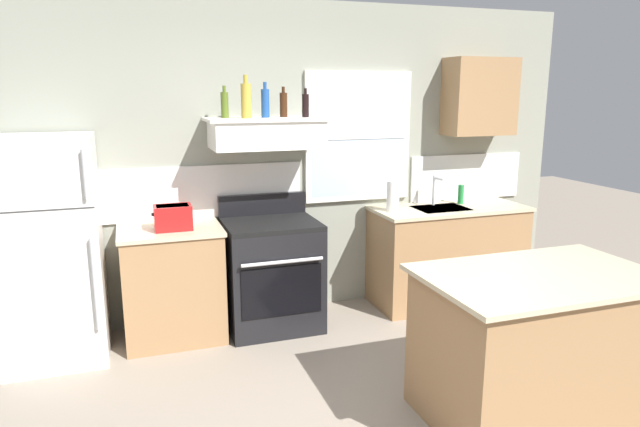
{
  "coord_description": "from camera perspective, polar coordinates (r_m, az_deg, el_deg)",
  "views": [
    {
      "loc": [
        -1.33,
        -2.52,
        1.97
      ],
      "look_at": [
        -0.05,
        1.2,
        1.1
      ],
      "focal_mm": 31.72,
      "sensor_mm": 36.0,
      "label": 1
    }
  ],
  "objects": [
    {
      "name": "bottle_blue_liqueur",
      "position": [
        4.61,
        -5.55,
        11.07
      ],
      "size": [
        0.07,
        0.07,
        0.28
      ],
      "color": "#1E478C",
      "rests_on": "range_hood_shelf"
    },
    {
      "name": "upper_cabinet_right",
      "position": [
        5.53,
        15.8,
        11.27
      ],
      "size": [
        0.64,
        0.32,
        0.7
      ],
      "color": "#9E754C"
    },
    {
      "name": "counter_left_of_stove",
      "position": [
        4.68,
        -14.62,
        -6.82
      ],
      "size": [
        0.79,
        0.63,
        0.91
      ],
      "color": "#9E754C",
      "rests_on": "ground_plane"
    },
    {
      "name": "kitchen_island",
      "position": [
        3.73,
        20.94,
        -12.32
      ],
      "size": [
        1.4,
        0.9,
        0.91
      ],
      "color": "#9E754C",
      "rests_on": "ground_plane"
    },
    {
      "name": "range_hood_shelf",
      "position": [
        4.62,
        -5.46,
        8.11
      ],
      "size": [
        0.96,
        0.52,
        0.24
      ],
      "color": "white"
    },
    {
      "name": "counter_right_with_sink",
      "position": [
        5.43,
        12.69,
        -4.02
      ],
      "size": [
        1.43,
        0.63,
        0.91
      ],
      "color": "#9E754C",
      "rests_on": "ground_plane"
    },
    {
      "name": "bottle_champagne_gold_foil",
      "position": [
        4.52,
        -7.46,
        11.28
      ],
      "size": [
        0.08,
        0.08,
        0.33
      ],
      "color": "#B29333",
      "rests_on": "range_hood_shelf"
    },
    {
      "name": "dish_soap_bottle",
      "position": [
        5.49,
        14.02,
        1.9
      ],
      "size": [
        0.06,
        0.06,
        0.18
      ],
      "primitive_type": "cylinder",
      "color": "#268C3F",
      "rests_on": "counter_right_with_sink"
    },
    {
      "name": "refrigerator",
      "position": [
        4.54,
        -25.56,
        -3.35
      ],
      "size": [
        0.7,
        0.72,
        1.65
      ],
      "color": "white",
      "rests_on": "ground_plane"
    },
    {
      "name": "paper_towel_roll",
      "position": [
        5.02,
        7.36,
        1.74
      ],
      "size": [
        0.11,
        0.11,
        0.27
      ],
      "primitive_type": "cylinder",
      "color": "white",
      "rests_on": "counter_right_with_sink"
    },
    {
      "name": "bottle_olive_oil_square",
      "position": [
        4.57,
        -9.6,
        10.79
      ],
      "size": [
        0.06,
        0.06,
        0.25
      ],
      "color": "#4C601E",
      "rests_on": "range_hood_shelf"
    },
    {
      "name": "stove_range",
      "position": [
        4.76,
        -4.9,
        -6.03
      ],
      "size": [
        0.76,
        0.69,
        1.09
      ],
      "color": "black",
      "rests_on": "ground_plane"
    },
    {
      "name": "sink_faucet",
      "position": [
        5.33,
        11.55,
        2.63
      ],
      "size": [
        0.03,
        0.17,
        0.28
      ],
      "color": "silver",
      "rests_on": "counter_right_with_sink"
    },
    {
      "name": "bottle_balsamic_dark",
      "position": [
        4.65,
        -1.47,
        10.88
      ],
      "size": [
        0.06,
        0.06,
        0.23
      ],
      "color": "black",
      "rests_on": "range_hood_shelf"
    },
    {
      "name": "bottle_brown_stout",
      "position": [
        4.69,
        -3.7,
        10.94
      ],
      "size": [
        0.06,
        0.06,
        0.24
      ],
      "color": "#381E0F",
      "rests_on": "range_hood_shelf"
    },
    {
      "name": "toaster",
      "position": [
        4.48,
        -14.62,
        -0.34
      ],
      "size": [
        0.3,
        0.2,
        0.19
      ],
      "color": "red",
      "rests_on": "counter_left_of_stove"
    },
    {
      "name": "back_wall",
      "position": [
        4.98,
        -2.97,
        5.32
      ],
      "size": [
        5.4,
        0.11,
        2.7
      ],
      "color": "gray",
      "rests_on": "ground_plane"
    }
  ]
}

